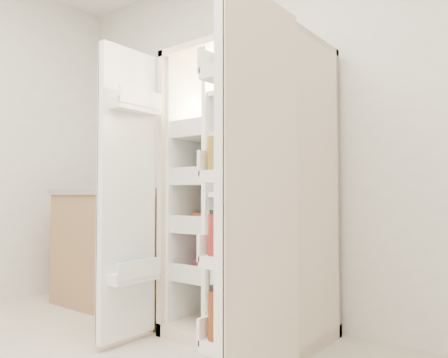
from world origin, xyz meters
The scene contains 5 objects.
wall_back centered at (0.00, 2.00, 1.35)m, with size 4.00×0.02×2.70m, color white.
refrigerator centered at (0.13, 1.65, 0.74)m, with size 0.92×0.70×1.80m.
freezer_door centered at (-0.39, 1.05, 0.89)m, with size 0.15×0.40×1.72m.
fridge_door centered at (0.59, 0.96, 0.87)m, with size 0.17×0.58×1.72m.
kitchen_counter centered at (-1.03, 1.60, 0.46)m, with size 1.27×0.68×0.92m.
Camera 1 is at (1.62, -0.60, 0.87)m, focal length 34.00 mm.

